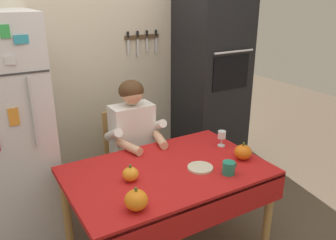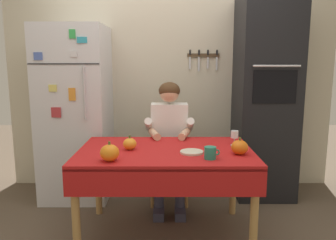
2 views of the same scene
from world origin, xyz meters
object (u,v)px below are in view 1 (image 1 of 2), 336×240
at_px(refrigerator, 2,134).
at_px(seated_person, 136,140).
at_px(chair_behind_person, 128,156).
at_px(pumpkin_medium, 243,152).
at_px(dining_table, 169,181).
at_px(serving_tray, 200,168).
at_px(wine_glass, 222,136).
at_px(wall_oven, 211,81).
at_px(coffee_mug, 229,168).
at_px(pumpkin_small, 136,200).
at_px(pumpkin_large, 131,174).

xyz_separation_m(refrigerator, seated_person, (0.98, -0.28, -0.16)).
xyz_separation_m(refrigerator, chair_behind_person, (0.98, -0.09, -0.39)).
bearing_deg(pumpkin_medium, seated_person, 126.24).
height_order(dining_table, chair_behind_person, chair_behind_person).
bearing_deg(serving_tray, wine_glass, 31.77).
bearing_deg(wall_oven, chair_behind_person, -172.70).
height_order(seated_person, wine_glass, seated_person).
xyz_separation_m(seated_person, coffee_mug, (0.30, -0.85, 0.05)).
distance_m(seated_person, coffee_mug, 0.90).
height_order(dining_table, seated_person, seated_person).
height_order(pumpkin_medium, pumpkin_small, pumpkin_small).
bearing_deg(wine_glass, coffee_mug, -122.68).
bearing_deg(dining_table, pumpkin_large, 177.61).
distance_m(refrigerator, pumpkin_large, 1.10).
relative_size(dining_table, serving_tray, 7.69).
bearing_deg(chair_behind_person, coffee_mug, -74.13).
relative_size(wall_oven, coffee_mug, 18.30).
height_order(wine_glass, serving_tray, wine_glass).
bearing_deg(pumpkin_medium, refrigerator, 146.42).
bearing_deg(seated_person, dining_table, -93.31).
relative_size(wall_oven, pumpkin_medium, 15.76).
relative_size(wall_oven, chair_behind_person, 2.26).
relative_size(wall_oven, wine_glass, 16.40).
height_order(wall_oven, pumpkin_large, wall_oven).
height_order(wall_oven, pumpkin_small, wall_oven).
relative_size(pumpkin_large, serving_tray, 0.64).
xyz_separation_m(wine_glass, serving_tray, (-0.38, -0.23, -0.08)).
distance_m(seated_person, pumpkin_medium, 0.91).
xyz_separation_m(refrigerator, pumpkin_medium, (1.52, -1.01, -0.10)).
relative_size(refrigerator, pumpkin_small, 12.55).
relative_size(refrigerator, wine_glass, 14.05).
distance_m(refrigerator, wall_oven, 2.01).
relative_size(pumpkin_small, serving_tray, 0.79).
relative_size(pumpkin_large, pumpkin_medium, 0.88).
bearing_deg(wall_oven, seated_person, -162.56).
bearing_deg(dining_table, wall_oven, 41.31).
xyz_separation_m(pumpkin_medium, pumpkin_small, (-0.96, -0.17, 0.01)).
relative_size(chair_behind_person, pumpkin_large, 7.95).
relative_size(chair_behind_person, seated_person, 0.75).
distance_m(wall_oven, pumpkin_large, 1.64).
relative_size(coffee_mug, pumpkin_small, 0.80).
distance_m(dining_table, wine_glass, 0.62).
bearing_deg(dining_table, pumpkin_medium, -12.42).
bearing_deg(wall_oven, refrigerator, -178.86).
bearing_deg(coffee_mug, serving_tray, 128.41).
bearing_deg(pumpkin_small, refrigerator, 115.11).
xyz_separation_m(dining_table, wine_glass, (0.58, 0.14, 0.17)).
bearing_deg(chair_behind_person, pumpkin_medium, -59.79).
xyz_separation_m(wall_oven, pumpkin_small, (-1.45, -1.22, -0.25)).
distance_m(pumpkin_large, pumpkin_medium, 0.87).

